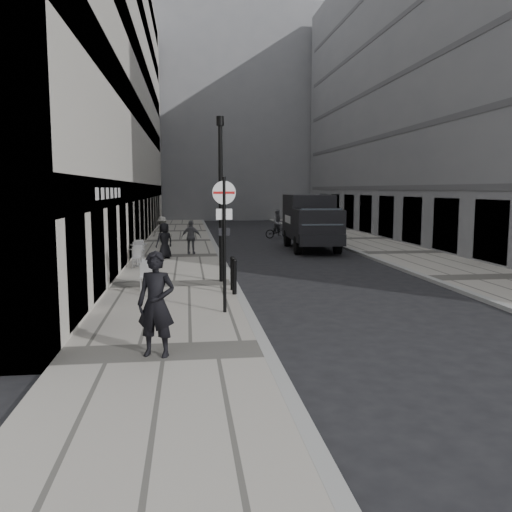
% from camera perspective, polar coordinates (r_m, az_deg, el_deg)
% --- Properties ---
extents(ground, '(120.00, 120.00, 0.00)m').
position_cam_1_polar(ground, '(8.37, 3.90, -15.69)').
color(ground, black).
rests_on(ground, ground).
extents(sidewalk, '(4.00, 60.00, 0.12)m').
position_cam_1_polar(sidewalk, '(25.77, -8.26, -0.08)').
color(sidewalk, gray).
rests_on(sidewalk, ground).
extents(far_sidewalk, '(4.00, 60.00, 0.12)m').
position_cam_1_polar(far_sidewalk, '(27.82, 15.02, 0.28)').
color(far_sidewalk, gray).
rests_on(far_sidewalk, ground).
extents(building_left, '(4.00, 45.00, 18.00)m').
position_cam_1_polar(building_left, '(32.89, -15.65, 16.91)').
color(building_left, '#B8B5A8').
rests_on(building_left, ground).
extents(building_right, '(6.00, 45.00, 20.00)m').
position_cam_1_polar(building_right, '(36.26, 19.16, 17.44)').
color(building_right, slate).
rests_on(building_right, ground).
extents(building_far, '(24.00, 16.00, 22.00)m').
position_cam_1_polar(building_far, '(64.11, -4.63, 14.00)').
color(building_far, slate).
rests_on(building_far, ground).
extents(walking_man, '(0.83, 0.67, 1.98)m').
position_cam_1_polar(walking_man, '(10.26, -10.46, -5.01)').
color(walking_man, black).
rests_on(walking_man, sidewalk).
extents(sign_post, '(0.59, 0.12, 3.41)m').
position_cam_1_polar(sign_post, '(13.55, -3.36, 3.15)').
color(sign_post, black).
rests_on(sign_post, sidewalk).
extents(lamppost, '(0.25, 0.25, 5.48)m').
position_cam_1_polar(lamppost, '(18.18, -3.74, 6.85)').
color(lamppost, black).
rests_on(lamppost, sidewalk).
extents(bollard_near, '(0.13, 0.13, 0.98)m').
position_cam_1_polar(bollard_near, '(16.79, -2.49, -1.92)').
color(bollard_near, black).
rests_on(bollard_near, sidewalk).
extents(bollard_far, '(0.13, 0.13, 1.00)m').
position_cam_1_polar(bollard_far, '(16.09, -2.28, -2.28)').
color(bollard_far, black).
rests_on(bollard_far, sidewalk).
extents(panel_van, '(2.60, 6.31, 2.92)m').
position_cam_1_polar(panel_van, '(29.20, 5.75, 3.91)').
color(panel_van, black).
rests_on(panel_van, ground).
extents(cyclist, '(1.82, 0.87, 1.88)m').
position_cam_1_polar(cyclist, '(35.75, 2.36, 3.05)').
color(cyclist, black).
rests_on(cyclist, ground).
extents(pedestrian_a, '(1.00, 0.54, 1.63)m').
position_cam_1_polar(pedestrian_a, '(26.14, -6.83, 1.97)').
color(pedestrian_a, '#58585D').
rests_on(pedestrian_a, sidewalk).
extents(pedestrian_b, '(1.13, 0.77, 1.61)m').
position_cam_1_polar(pedestrian_b, '(30.09, -9.81, 2.56)').
color(pedestrian_b, '#9F9B93').
rests_on(pedestrian_b, sidewalk).
extents(pedestrian_c, '(0.94, 0.84, 1.61)m').
position_cam_1_polar(pedestrian_c, '(24.70, -9.62, 1.60)').
color(pedestrian_c, black).
rests_on(pedestrian_c, sidewalk).
extents(cafe_table_near, '(0.63, 1.43, 0.82)m').
position_cam_1_polar(cafe_table_near, '(22.44, -12.39, -0.01)').
color(cafe_table_near, silver).
rests_on(cafe_table_near, sidewalk).
extents(cafe_table_mid, '(0.67, 1.52, 0.87)m').
position_cam_1_polar(cafe_table_mid, '(17.46, -11.38, -1.89)').
color(cafe_table_mid, silver).
rests_on(cafe_table_mid, sidewalk).
extents(cafe_table_far, '(0.71, 1.61, 0.92)m').
position_cam_1_polar(cafe_table_far, '(23.61, -12.26, 0.47)').
color(cafe_table_far, '#A8A8AA').
rests_on(cafe_table_far, sidewalk).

